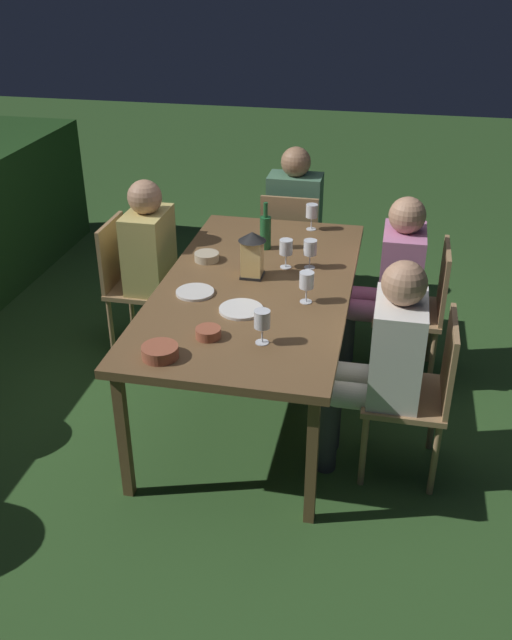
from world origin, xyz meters
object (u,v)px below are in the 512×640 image
Objects in this scene: dining_table at (256,292)px; chair_side_right_b at (132,279)px; plate_a at (241,309)px; plate_b at (195,292)px; person_in_cream at (382,358)px; wine_glass_c at (262,321)px; wine_glass_b at (312,212)px; wine_glass_a at (286,248)px; chair_side_left_b at (420,306)px; wine_glass_e at (307,282)px; chair_side_left_a at (420,389)px; wine_glass_d at (310,249)px; person_in_mustard at (159,260)px; person_in_green at (296,214)px; bowl_bread at (207,256)px; bowl_salad at (208,332)px; bowl_olives at (160,351)px; chair_head_far at (291,244)px; green_bottle_on_table at (265,231)px; lantern_centerpiece at (252,252)px; person_in_pink at (389,280)px.

chair_side_right_b is at bearing 63.73° from dining_table.
plate_a and plate_b have the same top height.
person_in_cream is 0.63m from wine_glass_c.
wine_glass_b is at bearing -12.17° from dining_table.
plate_b is at bearing 135.82° from wine_glass_a.
chair_side_left_b is 0.94m from wine_glass_e.
dining_table is 2.29× the size of chair_side_left_a.
person_in_mustard is at bearing 79.44° from wine_glass_d.
person_in_green is 1.00× the size of person_in_mustard.
bowl_bread is 0.90m from bowl_salad.
plate_a is at bearing -137.67° from person_in_mustard.
wine_glass_b is 1.00× the size of wine_glass_d.
person_in_green is at bearing -0.34° from plate_a.
wine_glass_b is 1.01× the size of bowl_olives.
chair_head_far reaches higher than plate_a.
wine_glass_d is at bearing -127.36° from green_bottle_on_table.
plate_b is at bearing 129.20° from wine_glass_d.
person_in_green is 1.22m from wine_glass_d.
wine_glass_c is 0.35m from plate_a.
chair_head_far is 1.00× the size of chair_side_right_b.
chair_head_far and chair_side_left_b have the same top height.
chair_side_left_a is at bearing -151.22° from wine_glass_b.
plate_b is 1.42× the size of bowl_bread.
person_in_cream reaches higher than green_bottle_on_table.
person_in_cream reaches higher than wine_glass_a.
chair_side_left_a is 1.55m from wine_glass_b.
bowl_bread is at bearing 91.73° from wine_glass_d.
green_bottle_on_table reaches higher than wine_glass_c.
wine_glass_a reaches higher than bowl_bread.
plate_a is at bearing 130.00° from chair_side_left_b.
lantern_centerpiece is 0.35m from wine_glass_d.
plate_a is (-0.77, -0.70, 0.12)m from person_in_mustard.
wine_glass_d is at bearing -25.61° from bowl_olives.
dining_table is 1.73× the size of person_in_green.
bowl_bread is (1.08, 0.08, -0.00)m from bowl_olives.
chair_head_far is at bearing -11.62° from plate_b.
wine_glass_a is at bearing 2.18° from wine_glass_c.
person_in_pink is (-0.00, 0.20, 0.15)m from chair_side_left_b.
person_in_green is 9.50× the size of bowl_salad.
lantern_centerpiece is 1.85× the size of bowl_bread.
wine_glass_d is at bearing 111.67° from person_in_pink.
dining_table is 1.26m from chair_head_far.
dining_table is at bearing 61.62° from wine_glass_e.
chair_side_right_b and chair_side_left_b have the same top height.
wine_glass_e is at bearing -87.96° from plate_b.
wine_glass_e is (-0.61, -1.21, 0.39)m from chair_side_right_b.
wine_glass_a is (0.16, -0.16, -0.03)m from lantern_centerpiece.
plate_a is (0.13, 0.92, 0.28)m from chair_side_left_a.
person_in_mustard is at bearing 58.92° from wine_glass_e.
green_bottle_on_table is at bearing 5.12° from dining_table.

